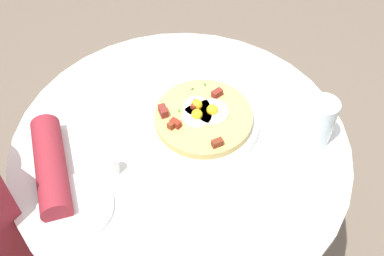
{
  "coord_description": "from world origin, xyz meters",
  "views": [
    {
      "loc": [
        -0.43,
        0.54,
        1.64
      ],
      "look_at": [
        -0.0,
        -0.04,
        0.74
      ],
      "focal_mm": 44.15,
      "sensor_mm": 36.0,
      "label": 1
    }
  ],
  "objects": [
    {
      "name": "knife",
      "position": [
        -0.27,
        -0.0,
        0.73
      ],
      "size": [
        0.14,
        0.13,
        0.0
      ],
      "primitive_type": "cube",
      "rotation": [
        0.0,
        0.0,
        0.73
      ],
      "color": "silver",
      "rests_on": "napkin"
    },
    {
      "name": "dining_table",
      "position": [
        0.0,
        0.0,
        0.55
      ],
      "size": [
        0.83,
        0.83,
        0.72
      ],
      "color": "silver",
      "rests_on": "ground_plane"
    },
    {
      "name": "salt_shaker",
      "position": [
        0.07,
        0.16,
        0.75
      ],
      "size": [
        0.03,
        0.03,
        0.06
      ],
      "primitive_type": "cylinder",
      "color": "white",
      "rests_on": "dining_table"
    },
    {
      "name": "breakfast_pizza",
      "position": [
        -0.01,
        -0.08,
        0.75
      ],
      "size": [
        0.24,
        0.24,
        0.05
      ],
      "color": "tan",
      "rests_on": "pizza_plate"
    },
    {
      "name": "napkin",
      "position": [
        -0.25,
        -0.02,
        0.72
      ],
      "size": [
        0.22,
        0.22,
        0.0
      ],
      "primitive_type": "cube",
      "rotation": [
        0.0,
        0.0,
        0.73
      ],
      "color": "white",
      "rests_on": "dining_table"
    },
    {
      "name": "water_glass",
      "position": [
        -0.26,
        -0.21,
        0.79
      ],
      "size": [
        0.07,
        0.07,
        0.13
      ],
      "primitive_type": "cylinder",
      "color": "silver",
      "rests_on": "dining_table"
    },
    {
      "name": "bread_plate",
      "position": [
        0.08,
        0.28,
        0.73
      ],
      "size": [
        0.17,
        0.17,
        0.01
      ],
      "primitive_type": "cylinder",
      "color": "white",
      "rests_on": "dining_table"
    },
    {
      "name": "fork",
      "position": [
        -0.24,
        -0.03,
        0.73
      ],
      "size": [
        0.14,
        0.13,
        0.0
      ],
      "primitive_type": "cube",
      "rotation": [
        0.0,
        0.0,
        0.73
      ],
      "color": "silver",
      "rests_on": "napkin"
    },
    {
      "name": "pizza_plate",
      "position": [
        -0.01,
        -0.08,
        0.73
      ],
      "size": [
        0.28,
        0.28,
        0.01
      ],
      "primitive_type": "cylinder",
      "color": "white",
      "rests_on": "dining_table"
    }
  ]
}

